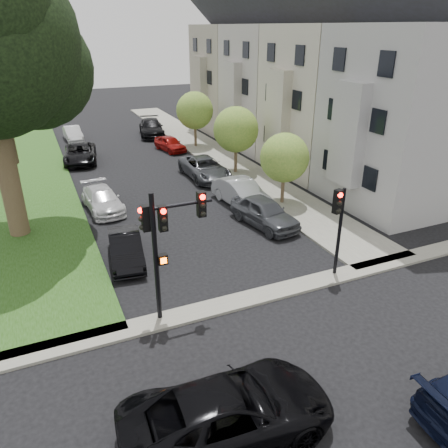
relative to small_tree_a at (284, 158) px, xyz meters
name	(u,v)px	position (x,y,z in m)	size (l,w,h in m)	color
ground	(280,328)	(-6.20, -10.35, -2.87)	(140.00, 140.00, 0.00)	black
grass_strip	(9,171)	(-15.20, 13.65, -2.81)	(8.00, 44.00, 0.12)	#1E450E
sidewalk_right	(207,149)	(0.55, 13.65, -2.81)	(3.50, 44.00, 0.12)	slate
sidewalk_cross	(255,297)	(-6.20, -8.35, -2.81)	(60.00, 1.00, 0.12)	slate
house_a	(409,84)	(6.25, -2.35, 4.07)	(7.70, 7.55, 15.97)	#A8A8A7
house_b	(327,72)	(6.25, 5.15, 4.07)	(7.70, 7.55, 15.97)	gray
house_c	(273,64)	(6.25, 12.65, 4.07)	(7.70, 7.55, 15.97)	#A09893
house_d	(235,59)	(6.25, 20.15, 4.07)	(7.70, 7.55, 15.97)	#AFABA3
small_tree_a	(284,158)	(0.00, 0.00, 0.00)	(2.87, 2.87, 4.31)	brown
small_tree_b	(236,130)	(0.00, 6.63, 0.33)	(3.21, 3.21, 4.81)	brown
small_tree_c	(195,111)	(0.00, 14.98, 0.33)	(3.20, 3.20, 4.80)	brown
traffic_signal_main	(165,233)	(-9.61, -8.12, 0.55)	(2.41, 0.62, 4.96)	black
traffic_signal_secondary	(339,217)	(-2.35, -8.16, -0.09)	(0.54, 0.43, 3.99)	black
car_cross_near	(229,412)	(-9.74, -13.66, -2.09)	(2.60, 5.63, 1.56)	black
car_parked_0	(264,212)	(-2.50, -2.33, -2.10)	(1.81, 4.50, 1.53)	#3F4247
car_parked_1	(242,193)	(-2.36, 0.75, -2.09)	(1.64, 4.70, 1.55)	#999BA0
car_parked_2	(205,168)	(-2.47, 6.49, -2.14)	(2.42, 5.26, 1.46)	#3F4247
car_parked_3	(170,144)	(-2.47, 14.60, -2.23)	(1.51, 3.75, 1.28)	maroon
car_parked_4	(151,128)	(-2.43, 20.82, -2.08)	(2.21, 5.43, 1.58)	black
car_parked_5	(126,249)	(-10.17, -3.32, -2.21)	(1.40, 4.01, 1.32)	black
car_parked_6	(102,200)	(-10.08, 3.38, -2.22)	(1.81, 4.46, 1.29)	silver
car_parked_8	(80,153)	(-10.00, 14.08, -2.15)	(2.39, 5.18, 1.44)	black
car_parked_9	(73,134)	(-9.70, 21.97, -2.22)	(1.37, 3.94, 1.30)	silver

